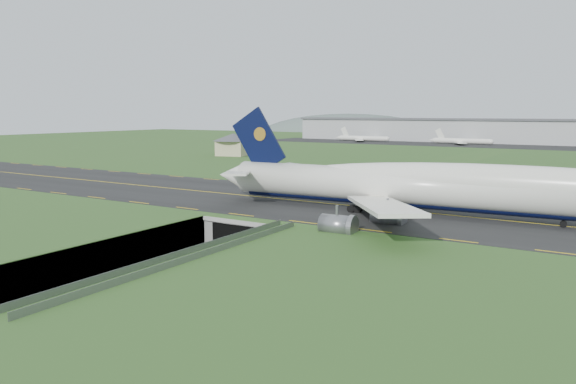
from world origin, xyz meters
The scene contains 10 objects.
ground centered at (0.00, 0.00, 0.00)m, with size 900.00×900.00×0.00m, color #2C5220.
airfield_deck centered at (0.00, 0.00, 3.00)m, with size 800.00×800.00×6.00m, color gray.
trench_road centered at (0.00, -7.50, 0.10)m, with size 12.00×75.00×0.20m, color slate.
taxiway centered at (0.00, 33.00, 6.09)m, with size 800.00×44.00×0.18m, color black.
tunnel_portal centered at (0.00, 16.71, 3.33)m, with size 17.00×22.30×6.00m.
guideway centered at (11.00, -19.11, 5.32)m, with size 3.00×53.00×7.05m.
jumbo_jet centered at (31.26, 30.48, 11.88)m, with size 105.41×65.69×21.76m.
shuttle_tram centered at (0.70, -1.00, 1.74)m, with size 3.19×7.87×3.18m.
service_building centered at (-94.08, 130.68, 12.05)m, with size 22.38×22.38×10.21m.
cargo_terminal centered at (-0.17, 299.41, 13.96)m, with size 320.00×67.00×15.60m.
Camera 1 is at (62.32, -74.58, 26.12)m, focal length 35.00 mm.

